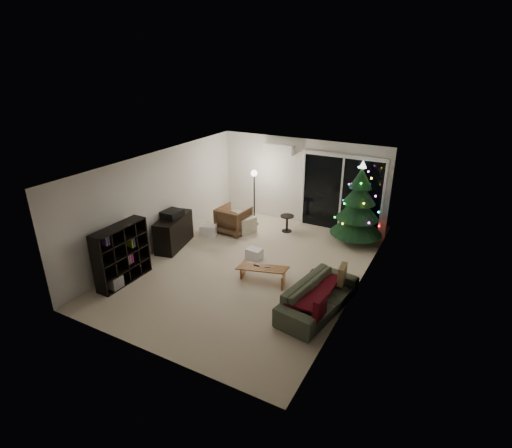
{
  "coord_description": "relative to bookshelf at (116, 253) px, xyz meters",
  "views": [
    {
      "loc": [
        4.11,
        -7.11,
        4.63
      ],
      "look_at": [
        0.1,
        0.3,
        1.05
      ],
      "focal_mm": 28.0,
      "sensor_mm": 36.0,
      "label": 1
    }
  ],
  "objects": [
    {
      "name": "room",
      "position": [
        2.71,
        3.24,
        0.35
      ],
      "size": [
        6.5,
        7.51,
        2.6
      ],
      "color": "beige",
      "rests_on": "ground"
    },
    {
      "name": "bookshelf",
      "position": [
        0.0,
        0.0,
        0.0
      ],
      "size": [
        0.37,
        1.33,
        1.32
      ],
      "primitive_type": null,
      "rotation": [
        0.0,
        0.0,
        -0.03
      ],
      "color": "black",
      "rests_on": "floor"
    },
    {
      "name": "media_cabinet",
      "position": [
        0.0,
        1.92,
        -0.25
      ],
      "size": [
        0.77,
        1.39,
        0.82
      ],
      "primitive_type": "cube",
      "rotation": [
        0.0,
        0.0,
        0.23
      ],
      "color": "black",
      "rests_on": "floor"
    },
    {
      "name": "stereo",
      "position": [
        0.0,
        1.92,
        0.24
      ],
      "size": [
        0.41,
        0.49,
        0.17
      ],
      "primitive_type": "cube",
      "color": "black",
      "rests_on": "media_cabinet"
    },
    {
      "name": "armchair",
      "position": [
        0.88,
        3.44,
        -0.29
      ],
      "size": [
        0.84,
        0.86,
        0.75
      ],
      "primitive_type": "imported",
      "rotation": [
        0.0,
        0.0,
        3.09
      ],
      "color": "brown",
      "rests_on": "floor"
    },
    {
      "name": "ottoman",
      "position": [
        1.15,
        3.57,
        -0.43
      ],
      "size": [
        0.69,
        0.69,
        0.47
      ],
      "primitive_type": "cube",
      "rotation": [
        0.0,
        0.0,
        -0.41
      ],
      "color": "beige",
      "rests_on": "floor"
    },
    {
      "name": "cardboard_box_a",
      "position": [
        0.4,
        2.89,
        -0.51
      ],
      "size": [
        0.53,
        0.48,
        0.31
      ],
      "primitive_type": "cube",
      "rotation": [
        0.0,
        0.0,
        0.41
      ],
      "color": "silver",
      "rests_on": "floor"
    },
    {
      "name": "cardboard_box_b",
      "position": [
        2.17,
        2.3,
        -0.53
      ],
      "size": [
        0.4,
        0.31,
        0.26
      ],
      "primitive_type": "cube",
      "rotation": [
        0.0,
        0.0,
        -0.09
      ],
      "color": "silver",
      "rests_on": "floor"
    },
    {
      "name": "side_table",
      "position": [
        2.19,
        4.19,
        -0.42
      ],
      "size": [
        0.43,
        0.43,
        0.48
      ],
      "primitive_type": "cylinder",
      "rotation": [
        0.0,
        0.0,
        -0.12
      ],
      "color": "black",
      "rests_on": "floor"
    },
    {
      "name": "floor_lamp",
      "position": [
        1.13,
        4.19,
        0.13
      ],
      "size": [
        0.25,
        0.25,
        1.58
      ],
      "primitive_type": "cylinder",
      "color": "black",
      "rests_on": "floor"
    },
    {
      "name": "sofa",
      "position": [
        4.3,
        1.01,
        -0.37
      ],
      "size": [
        1.1,
        2.12,
        0.59
      ],
      "primitive_type": "imported",
      "rotation": [
        0.0,
        0.0,
        1.41
      ],
      "color": "#535946",
      "rests_on": "floor"
    },
    {
      "name": "sofa_throw",
      "position": [
        4.2,
        1.01,
        -0.23
      ],
      "size": [
        0.63,
        1.46,
        0.05
      ],
      "primitive_type": "cube",
      "color": "#3C0907",
      "rests_on": "sofa"
    },
    {
      "name": "cushion_a",
      "position": [
        4.55,
        1.66,
        -0.13
      ],
      "size": [
        0.15,
        0.4,
        0.39
      ],
      "primitive_type": "cube",
      "rotation": [
        0.0,
        0.0,
        0.09
      ],
      "color": "#736949",
      "rests_on": "sofa"
    },
    {
      "name": "cushion_b",
      "position": [
        4.55,
        0.36,
        -0.13
      ],
      "size": [
        0.14,
        0.4,
        0.39
      ],
      "primitive_type": "cube",
      "rotation": [
        0.0,
        0.0,
        -0.07
      ],
      "color": "#3C0907",
      "rests_on": "sofa"
    },
    {
      "name": "coffee_table",
      "position": [
        2.84,
        1.46,
        -0.49
      ],
      "size": [
        1.13,
        0.66,
        0.34
      ],
      "primitive_type": null,
      "rotation": [
        0.0,
        0.0,
        0.29
      ],
      "color": "#996331",
      "rests_on": "floor"
    },
    {
      "name": "remote_a",
      "position": [
        2.69,
        1.46,
        -0.31
      ],
      "size": [
        0.13,
        0.04,
        0.02
      ],
      "primitive_type": "cube",
      "color": "black",
      "rests_on": "coffee_table"
    },
    {
      "name": "remote_b",
      "position": [
        2.94,
        1.51,
        -0.31
      ],
      "size": [
        0.13,
        0.08,
        0.02
      ],
      "primitive_type": "cube",
      "rotation": [
        0.0,
        0.0,
        0.35
      ],
      "color": "slate",
      "rests_on": "coffee_table"
    },
    {
      "name": "christmas_tree",
      "position": [
        4.08,
        4.44,
        0.45
      ],
      "size": [
        1.78,
        1.78,
        2.22
      ],
      "primitive_type": "cone",
      "rotation": [
        0.0,
        0.0,
        -0.37
      ],
      "color": "#153B21",
      "rests_on": "floor"
    }
  ]
}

